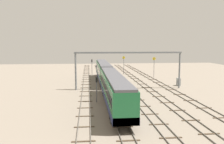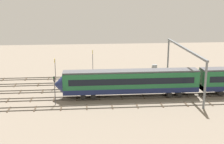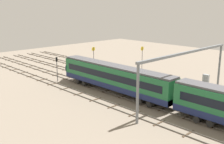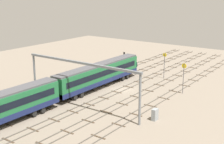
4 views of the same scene
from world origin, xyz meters
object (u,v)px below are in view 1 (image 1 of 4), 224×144
at_px(relay_cabinet, 179,82).
at_px(speed_sign_mid_trackside, 154,64).
at_px(overhead_gantry, 129,60).
at_px(signal_light_trackside_approach, 97,86).
at_px(speed_sign_near_foreground, 124,63).
at_px(train, 107,78).
at_px(signal_light_trackside_departure, 92,65).

bearing_deg(relay_cabinet, speed_sign_mid_trackside, 7.10).
distance_m(overhead_gantry, signal_light_trackside_approach, 13.60).
distance_m(speed_sign_mid_trackside, signal_light_trackside_approach, 33.43).
bearing_deg(speed_sign_near_foreground, train, 164.05).
relative_size(train, speed_sign_mid_trackside, 8.58).
height_order(train, speed_sign_mid_trackside, speed_sign_mid_trackside).
xyz_separation_m(speed_sign_mid_trackside, relay_cabinet, (-14.51, -1.81, -2.88)).
xyz_separation_m(signal_light_trackside_departure, relay_cabinet, (-21.24, -19.74, -2.29)).
bearing_deg(speed_sign_mid_trackside, signal_light_trackside_approach, 147.90).
xyz_separation_m(train, signal_light_trackside_departure, (24.99, 2.78, 0.53)).
relative_size(speed_sign_near_foreground, relay_cabinet, 3.20).
xyz_separation_m(overhead_gantry, speed_sign_near_foreground, (24.92, -2.69, -2.68)).
height_order(train, overhead_gantry, overhead_gantry).
relative_size(speed_sign_mid_trackside, signal_light_trackside_departure, 1.20).
bearing_deg(signal_light_trackside_approach, signal_light_trackside_departure, 0.29).
height_order(overhead_gantry, relay_cabinet, overhead_gantry).
xyz_separation_m(speed_sign_near_foreground, relay_cabinet, (-22.05, -9.59, -2.76)).
bearing_deg(speed_sign_near_foreground, speed_sign_mid_trackside, -134.11).
xyz_separation_m(speed_sign_mid_trackside, signal_light_trackside_departure, (6.73, 17.94, -0.59)).
relative_size(train, speed_sign_near_foreground, 8.75).
relative_size(overhead_gantry, signal_light_trackside_approach, 5.42).
bearing_deg(signal_light_trackside_approach, speed_sign_near_foreground, -15.54).
relative_size(signal_light_trackside_departure, relay_cabinet, 2.72).
bearing_deg(relay_cabinet, signal_light_trackside_approach, 125.19).
height_order(overhead_gantry, speed_sign_near_foreground, overhead_gantry).
height_order(train, signal_light_trackside_departure, train).
height_order(train, signal_light_trackside_approach, train).
height_order(speed_sign_near_foreground, relay_cabinet, speed_sign_near_foreground).
xyz_separation_m(train, speed_sign_mid_trackside, (18.25, -15.16, 1.12)).
distance_m(train, signal_light_trackside_approach, 10.38).
bearing_deg(train, signal_light_trackside_approach, 165.50).
bearing_deg(train, speed_sign_mid_trackside, -39.71).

